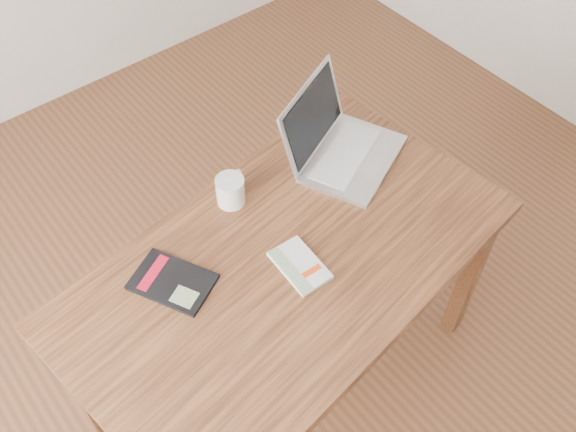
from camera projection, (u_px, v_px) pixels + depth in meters
room at (263, 109)px, 1.34m from camera, size 4.04×4.04×2.70m
desk at (288, 277)px, 1.90m from camera, size 1.40×0.92×0.75m
white_guidebook at (300, 266)px, 1.81m from camera, size 0.12×0.18×0.02m
black_guidebook at (172, 282)px, 1.78m from camera, size 0.23×0.26×0.01m
laptop at (339, 144)px, 2.06m from camera, size 0.44×0.42×0.24m
coffee_mug at (231, 190)px, 1.94m from camera, size 0.12×0.09×0.09m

